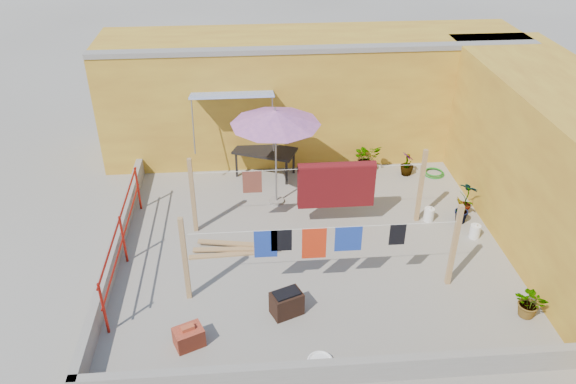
% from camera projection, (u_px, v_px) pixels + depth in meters
% --- Properties ---
extents(ground, '(80.00, 80.00, 0.00)m').
position_uv_depth(ground, '(312.00, 246.00, 11.99)').
color(ground, '#9E998E').
rests_on(ground, ground).
extents(wall_back, '(11.00, 3.27, 3.21)m').
position_uv_depth(wall_back, '(311.00, 94.00, 15.19)').
color(wall_back, gold).
rests_on(wall_back, ground).
extents(wall_right, '(2.40, 9.00, 3.20)m').
position_uv_depth(wall_right, '(565.00, 171.00, 11.52)').
color(wall_right, gold).
rests_on(wall_right, ground).
extents(parapet_front, '(8.30, 0.16, 0.44)m').
position_uv_depth(parapet_front, '(339.00, 371.00, 8.83)').
color(parapet_front, gray).
rests_on(parapet_front, ground).
extents(parapet_left, '(0.16, 7.30, 0.44)m').
position_uv_depth(parapet_left, '(116.00, 247.00, 11.59)').
color(parapet_left, gray).
rests_on(parapet_left, ground).
extents(red_railing, '(0.05, 4.20, 1.10)m').
position_uv_depth(red_railing, '(122.00, 233.00, 11.18)').
color(red_railing, '#A51910').
rests_on(red_railing, ground).
extents(clothesline_rig, '(5.09, 2.35, 1.80)m').
position_uv_depth(clothesline_rig, '(332.00, 192.00, 11.97)').
color(clothesline_rig, tan).
rests_on(clothesline_rig, ground).
extents(patio_umbrella, '(2.70, 2.70, 2.45)m').
position_uv_depth(patio_umbrella, '(275.00, 118.00, 12.36)').
color(patio_umbrella, gray).
rests_on(patio_umbrella, ground).
extents(outdoor_table, '(1.72, 1.29, 0.72)m').
position_uv_depth(outdoor_table, '(265.00, 152.00, 14.32)').
color(outdoor_table, black).
rests_on(outdoor_table, ground).
extents(brick_stack, '(0.59, 0.52, 0.42)m').
position_uv_depth(brick_stack, '(189.00, 337.00, 9.50)').
color(brick_stack, '#AE3F28').
rests_on(brick_stack, ground).
extents(lumber_pile, '(1.99, 0.57, 0.12)m').
position_uv_depth(lumber_pile, '(237.00, 249.00, 11.81)').
color(lumber_pile, tan).
rests_on(lumber_pile, ground).
extents(brazier, '(0.65, 0.55, 0.49)m').
position_uv_depth(brazier, '(287.00, 303.00, 10.13)').
color(brazier, black).
rests_on(brazier, ground).
extents(white_basin, '(0.44, 0.44, 0.08)m').
position_uv_depth(white_basin, '(320.00, 362.00, 9.23)').
color(white_basin, white).
rests_on(white_basin, ground).
extents(water_jug_a, '(0.23, 0.23, 0.36)m').
position_uv_depth(water_jug_a, '(475.00, 231.00, 12.19)').
color(water_jug_a, white).
rests_on(water_jug_a, ground).
extents(water_jug_b, '(0.23, 0.23, 0.36)m').
position_uv_depth(water_jug_b, '(429.00, 214.00, 12.75)').
color(water_jug_b, white).
rests_on(water_jug_b, ground).
extents(green_hose, '(0.55, 0.55, 0.08)m').
position_uv_depth(green_hose, '(434.00, 173.00, 14.66)').
color(green_hose, '#19741A').
rests_on(green_hose, ground).
extents(plant_back_a, '(0.82, 0.76, 0.78)m').
position_uv_depth(plant_back_a, '(366.00, 158.00, 14.64)').
color(plant_back_a, '#1A5E1A').
rests_on(plant_back_a, ground).
extents(plant_back_b, '(0.42, 0.42, 0.63)m').
position_uv_depth(plant_back_b, '(407.00, 164.00, 14.50)').
color(plant_back_b, '#1A5E1A').
rests_on(plant_back_b, ground).
extents(plant_right_a, '(0.53, 0.53, 0.85)m').
position_uv_depth(plant_right_a, '(467.00, 198.00, 12.87)').
color(plant_right_a, '#1A5E1A').
rests_on(plant_right_a, ground).
extents(plant_right_b, '(0.44, 0.48, 0.69)m').
position_uv_depth(plant_right_b, '(462.00, 210.00, 12.57)').
color(plant_right_b, '#1A5E1A').
rests_on(plant_right_b, ground).
extents(plant_right_c, '(0.74, 0.72, 0.62)m').
position_uv_depth(plant_right_c, '(531.00, 303.00, 10.04)').
color(plant_right_c, '#1A5E1A').
rests_on(plant_right_c, ground).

